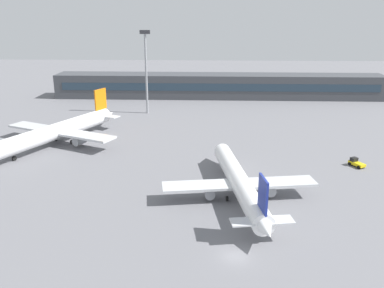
{
  "coord_description": "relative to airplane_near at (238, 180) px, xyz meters",
  "views": [
    {
      "loc": [
        -3.92,
        -48.07,
        31.31
      ],
      "look_at": [
        -7.53,
        40.0,
        3.0
      ],
      "focal_mm": 38.2,
      "sensor_mm": 36.0,
      "label": 1
    }
  ],
  "objects": [
    {
      "name": "baggage_tug_yellow",
      "position": [
        26.3,
        15.84,
        -2.15
      ],
      "size": [
        3.06,
        3.88,
        1.75
      ],
      "color": "yellow",
      "rests_on": "ground_plane"
    },
    {
      "name": "ground_plane",
      "position": [
        -1.56,
        20.61,
        -2.95
      ],
      "size": [
        400.0,
        400.0,
        0.0
      ],
      "primitive_type": "plane",
      "color": "slate"
    },
    {
      "name": "airplane_mid",
      "position": [
        -43.09,
        27.92,
        0.47
      ],
      "size": [
        30.64,
        42.48,
        11.21
      ],
      "color": "white",
      "rests_on": "ground_plane"
    },
    {
      "name": "terminal_building",
      "position": [
        -1.56,
        89.85,
        1.55
      ],
      "size": [
        124.96,
        12.13,
        9.0
      ],
      "color": "#3F4247",
      "rests_on": "ground_plane"
    },
    {
      "name": "floodlight_tower_west",
      "position": [
        -25.46,
        62.73,
        12.25
      ],
      "size": [
        3.2,
        0.8,
        26.35
      ],
      "color": "gray",
      "rests_on": "ground_plane"
    },
    {
      "name": "airplane_near",
      "position": [
        0.0,
        0.0,
        0.0
      ],
      "size": [
        27.47,
        39.06,
        9.67
      ],
      "color": "white",
      "rests_on": "ground_plane"
    }
  ]
}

